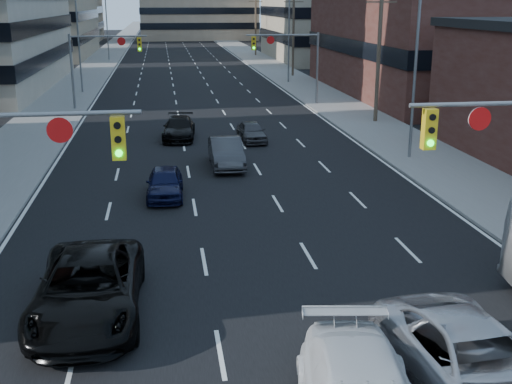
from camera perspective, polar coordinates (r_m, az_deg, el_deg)
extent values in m
cube|color=black|center=(138.41, -7.26, 12.97)|extent=(18.00, 300.00, 0.02)
cube|color=slate|center=(138.64, -12.14, 12.77)|extent=(5.00, 300.00, 0.15)
cube|color=slate|center=(139.13, -2.40, 13.13)|extent=(5.00, 300.00, 0.15)
cube|color=gray|center=(110.15, -20.08, 15.40)|extent=(20.00, 30.00, 16.00)
cube|color=#472119|center=(64.20, 16.94, 12.37)|extent=(20.00, 30.00, 9.00)
cube|color=gray|center=(100.12, 8.21, 15.60)|extent=(22.00, 28.00, 14.00)
cube|color=gray|center=(142.50, 6.11, 15.52)|extent=(22.00, 22.00, 12.00)
cylinder|color=slate|center=(16.77, -21.38, 6.38)|extent=(6.50, 0.12, 0.12)
cube|color=gold|center=(16.50, -12.13, 4.70)|extent=(0.35, 0.28, 1.10)
cylinder|color=black|center=(16.27, -12.24, 5.79)|extent=(0.18, 0.06, 0.18)
cylinder|color=black|center=(16.34, -12.17, 4.59)|extent=(0.18, 0.06, 0.18)
cylinder|color=#0CE526|center=(16.41, -12.09, 3.39)|extent=(0.18, 0.06, 0.18)
cylinder|color=white|center=(16.58, -17.04, 5.28)|extent=(0.64, 0.06, 0.64)
cube|color=gold|center=(17.91, 15.14, 5.42)|extent=(0.35, 0.28, 1.10)
cylinder|color=black|center=(17.70, 15.43, 6.42)|extent=(0.18, 0.06, 0.18)
cylinder|color=black|center=(17.77, 15.34, 5.31)|extent=(0.18, 0.06, 0.18)
cylinder|color=#0CE526|center=(17.83, 15.26, 4.21)|extent=(0.18, 0.06, 0.18)
cylinder|color=white|center=(18.44, 19.26, 6.16)|extent=(0.64, 0.06, 0.64)
cylinder|color=slate|center=(53.86, -16.04, 10.16)|extent=(0.18, 0.18, 6.00)
cylinder|color=slate|center=(53.34, -13.00, 13.34)|extent=(6.00, 0.12, 0.12)
cube|color=gold|center=(53.25, -10.32, 12.79)|extent=(0.35, 0.28, 1.10)
cylinder|color=black|center=(53.07, -10.34, 13.15)|extent=(0.18, 0.06, 0.18)
cylinder|color=black|center=(53.09, -10.32, 12.77)|extent=(0.18, 0.06, 0.18)
cylinder|color=#0CE526|center=(53.12, -10.31, 12.40)|extent=(0.18, 0.06, 0.18)
cylinder|color=white|center=(53.27, -11.88, 12.97)|extent=(0.64, 0.06, 0.64)
cylinder|color=slate|center=(54.95, 5.47, 10.83)|extent=(0.18, 0.18, 6.00)
cylinder|color=slate|center=(54.12, 2.37, 13.78)|extent=(6.00, 0.12, 0.12)
cube|color=gold|center=(53.76, -0.22, 13.08)|extent=(0.35, 0.28, 1.10)
cylinder|color=black|center=(53.58, -0.19, 13.44)|extent=(0.18, 0.06, 0.18)
cylinder|color=black|center=(53.60, -0.19, 13.07)|extent=(0.18, 0.06, 0.18)
cylinder|color=#0CE526|center=(53.63, -0.19, 12.69)|extent=(0.18, 0.06, 0.18)
cylinder|color=white|center=(53.93, 1.30, 13.35)|extent=(0.64, 0.06, 0.64)
cylinder|color=#4C3D2D|center=(46.75, 10.90, 12.69)|extent=(0.28, 0.28, 11.00)
cube|color=#4C3D2D|center=(46.66, 11.10, 16.24)|extent=(2.20, 0.10, 0.10)
cylinder|color=#4C3D2D|center=(75.72, 3.35, 14.34)|extent=(0.28, 0.28, 11.00)
cube|color=#4C3D2D|center=(75.66, 3.38, 16.53)|extent=(2.20, 0.10, 0.10)
cylinder|color=#4C3D2D|center=(105.26, -0.03, 14.99)|extent=(0.28, 0.28, 11.00)
cube|color=#4C3D2D|center=(105.22, -0.03, 16.57)|extent=(2.20, 0.10, 0.10)
cylinder|color=slate|center=(63.70, -15.47, 12.46)|extent=(0.16, 0.16, 9.00)
cylinder|color=slate|center=(98.49, -13.09, 13.88)|extent=(0.16, 0.16, 9.00)
cylinder|color=slate|center=(35.97, 13.93, 9.82)|extent=(0.16, 0.16, 9.00)
cylinder|color=slate|center=(69.55, 2.94, 13.32)|extent=(0.16, 0.16, 9.00)
imported|color=black|center=(18.44, -14.67, -8.28)|extent=(2.92, 6.22, 1.72)
imported|color=#A7A7AC|center=(15.29, 18.85, -14.25)|extent=(3.30, 6.24, 1.67)
imported|color=black|center=(28.90, -8.10, 0.82)|extent=(1.72, 4.00, 1.34)
imported|color=#333335|center=(33.97, -2.67, 3.51)|extent=(1.62, 4.65, 1.53)
imported|color=black|center=(41.27, -6.86, 5.64)|extent=(2.34, 4.92, 1.38)
imported|color=#39383B|center=(40.25, -0.40, 5.41)|extent=(1.72, 3.82, 1.27)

